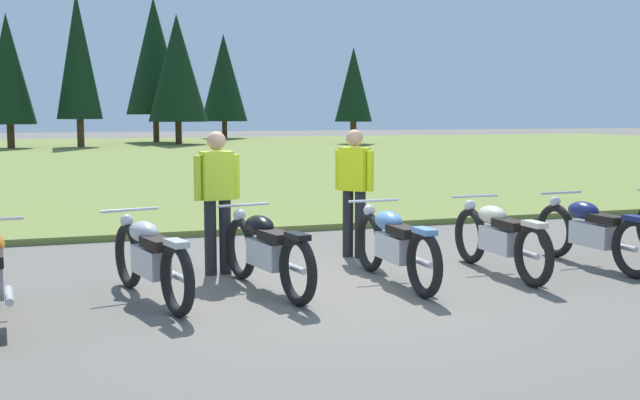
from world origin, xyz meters
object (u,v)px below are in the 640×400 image
(motorcycle_silver, at_px, (150,258))
(motorcycle_black, at_px, (267,250))
(motorcycle_sky_blue, at_px, (395,244))
(motorcycle_cream, at_px, (499,237))
(rider_near_row_end, at_px, (217,194))
(motorcycle_navy, at_px, (592,232))
(rider_with_back_turned, at_px, (354,185))

(motorcycle_silver, distance_m, motorcycle_black, 1.21)
(motorcycle_sky_blue, relative_size, motorcycle_cream, 1.00)
(motorcycle_sky_blue, distance_m, rider_near_row_end, 2.14)
(motorcycle_cream, bearing_deg, motorcycle_silver, -179.87)
(motorcycle_black, distance_m, motorcycle_sky_blue, 1.44)
(motorcycle_silver, bearing_deg, rider_near_row_end, 49.96)
(motorcycle_cream, distance_m, motorcycle_navy, 1.31)
(motorcycle_navy, bearing_deg, rider_with_back_turned, 149.16)
(rider_near_row_end, bearing_deg, motorcycle_cream, -18.57)
(motorcycle_silver, distance_m, motorcycle_sky_blue, 2.65)
(motorcycle_silver, xyz_separation_m, motorcycle_sky_blue, (2.65, -0.05, 0.00))
(motorcycle_navy, distance_m, rider_near_row_end, 4.58)
(motorcycle_silver, height_order, motorcycle_navy, same)
(motorcycle_cream, height_order, rider_with_back_turned, rider_with_back_turned)
(motorcycle_sky_blue, distance_m, motorcycle_cream, 1.36)
(motorcycle_sky_blue, xyz_separation_m, motorcycle_cream, (1.36, 0.06, 0.00))
(motorcycle_silver, height_order, rider_near_row_end, rider_near_row_end)
(motorcycle_silver, height_order, motorcycle_sky_blue, same)
(motorcycle_sky_blue, xyz_separation_m, motorcycle_navy, (2.67, 0.07, 0.00))
(motorcycle_black, height_order, motorcycle_sky_blue, same)
(motorcycle_navy, bearing_deg, motorcycle_black, 179.72)
(motorcycle_black, xyz_separation_m, motorcycle_cream, (2.80, -0.03, 0.00))
(motorcycle_black, distance_m, motorcycle_navy, 4.10)
(motorcycle_silver, relative_size, motorcycle_navy, 0.98)
(motorcycle_silver, distance_m, rider_near_row_end, 1.47)
(motorcycle_silver, relative_size, motorcycle_cream, 0.98)
(motorcycle_navy, xyz_separation_m, rider_with_back_turned, (-2.54, 1.51, 0.51))
(motorcycle_sky_blue, relative_size, rider_near_row_end, 1.26)
(motorcycle_navy, bearing_deg, rider_near_row_end, 166.83)
(motorcycle_black, relative_size, motorcycle_cream, 0.99)
(motorcycle_sky_blue, height_order, motorcycle_cream, same)
(motorcycle_navy, xyz_separation_m, rider_near_row_end, (-4.43, 1.04, 0.51))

